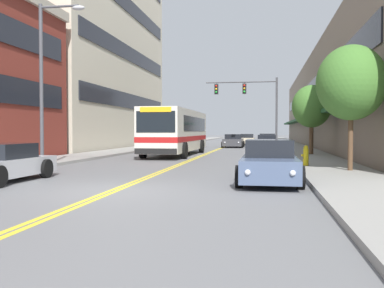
{
  "coord_description": "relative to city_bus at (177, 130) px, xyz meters",
  "views": [
    {
      "loc": [
        4.16,
        -11.39,
        1.68
      ],
      "look_at": [
        -0.1,
        13.65,
        0.89
      ],
      "focal_mm": 40.0,
      "sensor_mm": 36.0,
      "label": 1
    }
  ],
  "objects": [
    {
      "name": "sidewalk_left",
      "position": [
        -5.13,
        19.36,
        -1.65
      ],
      "size": [
        2.95,
        106.0,
        0.15
      ],
      "color": "gray",
      "rests_on": "ground_plane"
    },
    {
      "name": "centre_line",
      "position": [
        1.84,
        19.36,
        -1.73
      ],
      "size": [
        0.34,
        106.0,
        0.01
      ],
      "color": "yellow",
      "rests_on": "ground_plane"
    },
    {
      "name": "street_tree_right_mid",
      "position": [
        9.0,
        -0.32,
        1.52
      ],
      "size": [
        2.51,
        2.51,
        4.5
      ],
      "color": "brown",
      "rests_on": "sidewalk_right"
    },
    {
      "name": "car_navy_parked_right_far",
      "position": [
        6.18,
        9.71,
        -1.13
      ],
      "size": [
        2.09,
        4.19,
        1.31
      ],
      "color": "#19234C",
      "rests_on": "ground_plane"
    },
    {
      "name": "street_lamp_left_near",
      "position": [
        -3.16,
        -11.99,
        2.52
      ],
      "size": [
        2.08,
        0.28,
        7.09
      ],
      "color": "#47474C",
      "rests_on": "ground_plane"
    },
    {
      "name": "fire_hydrant",
      "position": [
        7.79,
        -9.75,
        -1.13
      ],
      "size": [
        0.31,
        0.23,
        0.89
      ],
      "color": "yellow",
      "rests_on": "sidewalk_right"
    },
    {
      "name": "storefront_row_right",
      "position": [
        14.51,
        19.36,
        2.97
      ],
      "size": [
        9.1,
        68.0,
        9.41
      ],
      "color": "gray",
      "rests_on": "ground_plane"
    },
    {
      "name": "ground_plane",
      "position": [
        1.84,
        19.36,
        -1.73
      ],
      "size": [
        240.0,
        240.0,
        0.0
      ],
      "primitive_type": "plane",
      "color": "slate"
    },
    {
      "name": "car_champagne_moving_second",
      "position": [
        3.91,
        22.65,
        -1.12
      ],
      "size": [
        2.03,
        4.72,
        1.29
      ],
      "color": "beige",
      "rests_on": "ground_plane"
    },
    {
      "name": "office_tower_left",
      "position": [
        -12.85,
        11.0,
        11.85
      ],
      "size": [
        12.08,
        25.72,
        27.16
      ],
      "color": "beige",
      "rests_on": "ground_plane"
    },
    {
      "name": "car_dark_grey_moving_lead",
      "position": [
        2.87,
        14.38,
        -1.11
      ],
      "size": [
        2.14,
        4.47,
        1.33
      ],
      "color": "#38383D",
      "rests_on": "ground_plane"
    },
    {
      "name": "car_slate_blue_parked_right_foreground",
      "position": [
        6.15,
        -15.05,
        -1.09
      ],
      "size": [
        1.97,
        4.61,
        1.39
      ],
      "color": "#475675",
      "rests_on": "ground_plane"
    },
    {
      "name": "car_silver_parked_left_near",
      "position": [
        -2.58,
        -16.28,
        -1.14
      ],
      "size": [
        2.02,
        4.6,
        1.26
      ],
      "color": "#B7B7BC",
      "rests_on": "ground_plane"
    },
    {
      "name": "traffic_signal_mast",
      "position": [
        4.84,
        9.81,
        2.86
      ],
      "size": [
        6.44,
        0.38,
        6.42
      ],
      "color": "#47474C",
      "rests_on": "ground_plane"
    },
    {
      "name": "car_black_parked_left_mid",
      "position": [
        -2.46,
        10.03,
        -1.17
      ],
      "size": [
        2.11,
        4.83,
        1.17
      ],
      "color": "black",
      "rests_on": "ground_plane"
    },
    {
      "name": "sidewalk_right",
      "position": [
        8.81,
        19.36,
        -1.65
      ],
      "size": [
        2.95,
        106.0,
        0.15
      ],
      "color": "gray",
      "rests_on": "ground_plane"
    },
    {
      "name": "car_charcoal_parked_right_mid",
      "position": [
        6.26,
        16.07,
        -1.09
      ],
      "size": [
        2.04,
        4.41,
        1.38
      ],
      "color": "#232328",
      "rests_on": "ground_plane"
    },
    {
      "name": "city_bus",
      "position": [
        0.0,
        0.0,
        0.0
      ],
      "size": [
        2.84,
        11.61,
        3.05
      ],
      "color": "silver",
      "rests_on": "ground_plane"
    },
    {
      "name": "street_tree_right_near",
      "position": [
        9.26,
        -11.81,
        1.78
      ],
      "size": [
        2.63,
        2.63,
        4.81
      ],
      "color": "brown",
      "rests_on": "sidewalk_right"
    }
  ]
}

